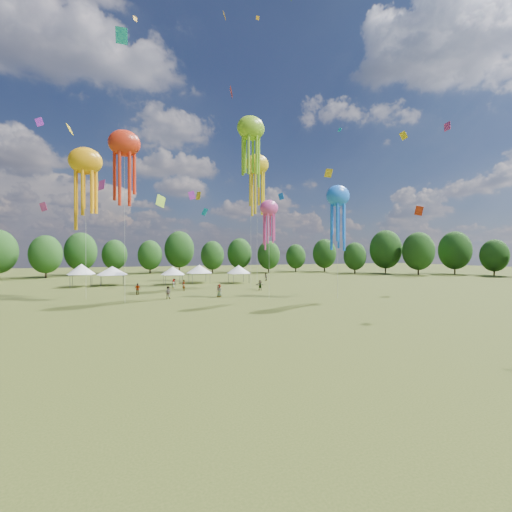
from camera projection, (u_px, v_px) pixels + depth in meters
name	position (u px, v px, depth m)	size (l,w,h in m)	color
ground	(389.00, 370.00, 18.45)	(300.00, 300.00, 0.00)	#384416
spectator_near	(168.00, 293.00, 46.66)	(0.84, 0.65, 1.72)	gray
spectators_far	(216.00, 284.00, 60.19)	(28.99, 24.36, 1.83)	gray
festival_tents	(160.00, 270.00, 68.26)	(34.60, 9.93, 4.24)	#47474C
show_kites	(225.00, 169.00, 57.44)	(36.10, 30.72, 30.31)	red
small_kites	(207.00, 111.00, 56.90)	(63.25, 61.84, 44.64)	red
treeline	(166.00, 252.00, 74.99)	(201.57, 95.24, 13.43)	#38281C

